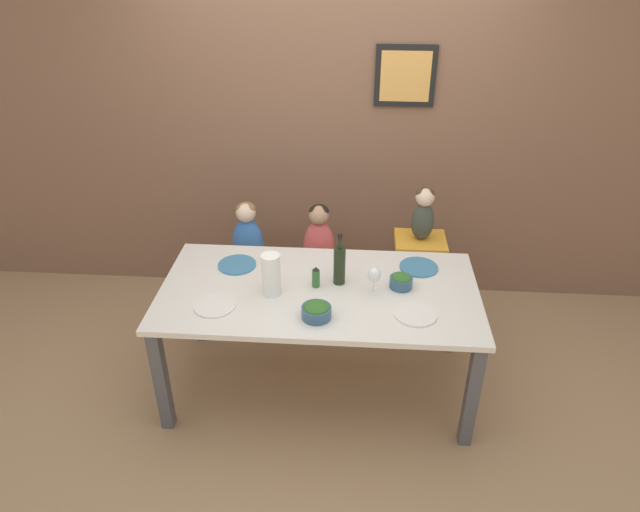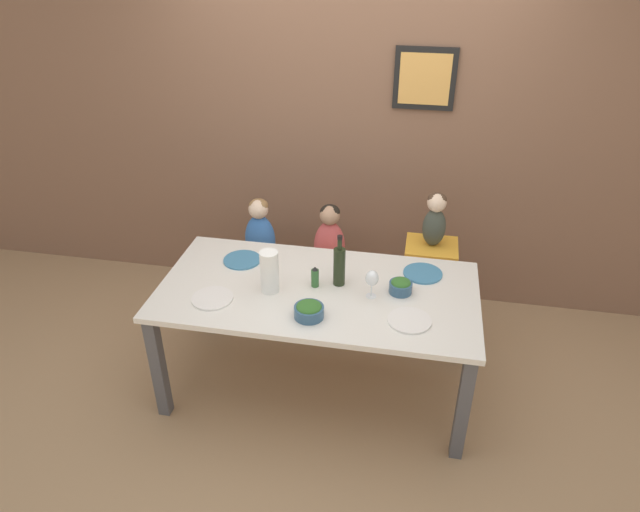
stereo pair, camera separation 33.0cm
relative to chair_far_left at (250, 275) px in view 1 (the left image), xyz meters
The scene contains 19 objects.
ground_plane 0.97m from the chair_far_left, 51.64° to the right, with size 14.00×14.00×0.00m, color #9E7A56.
wall_back 1.24m from the chair_far_left, 42.47° to the left, with size 10.00×0.09×2.70m.
dining_table 0.94m from the chair_far_left, 51.64° to the right, with size 1.86×0.94×0.75m.
chair_far_left is the anchor object (origin of this frame).
chair_far_center 0.50m from the chair_far_left, ahead, with size 0.41×0.36×0.44m.
chair_right_highchair 1.22m from the chair_far_left, ahead, with size 0.35×0.31×0.72m.
person_child_left 0.32m from the chair_far_left, 90.00° to the left, with size 0.22×0.17×0.50m.
person_child_center 0.60m from the chair_far_left, ahead, with size 0.22×0.17×0.50m.
person_baby_right 1.33m from the chair_far_left, ahead, with size 0.15×0.13×0.38m.
wine_bottle 1.05m from the chair_far_left, 43.15° to the right, with size 0.07×0.07×0.32m.
paper_towel_roll 0.96m from the chair_far_left, 69.51° to the right, with size 0.11×0.11×0.26m.
wine_glass_near 1.24m from the chair_far_left, 39.69° to the right, with size 0.07×0.07×0.17m.
salad_bowl_large 1.20m from the chair_far_left, 60.18° to the right, with size 0.16×0.16×0.09m.
salad_bowl_small 1.29m from the chair_far_left, 32.18° to the right, with size 0.13×0.13×0.09m.
dinner_plate_front_left 1.00m from the chair_far_left, 90.80° to the right, with size 0.24×0.24×0.01m.
dinner_plate_back_left 0.62m from the chair_far_left, 86.93° to the right, with size 0.24×0.24×0.01m.
dinner_plate_back_right 1.29m from the chair_far_left, 20.39° to the right, with size 0.24×0.24×0.01m.
dinner_plate_front_right 1.48m from the chair_far_left, 39.91° to the right, with size 0.24×0.24×0.01m.
condiment_bottle_hot_sauce 0.97m from the chair_far_left, 51.71° to the right, with size 0.05×0.05×0.13m.
Camera 1 is at (0.20, -2.76, 2.61)m, focal length 32.00 mm.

